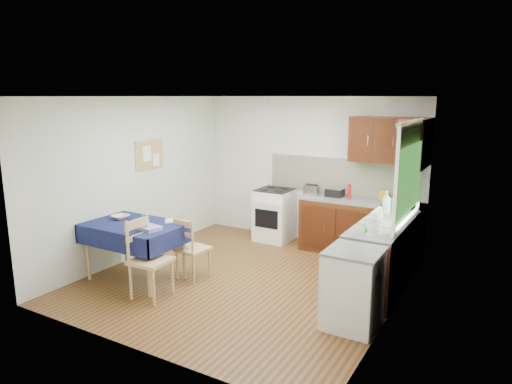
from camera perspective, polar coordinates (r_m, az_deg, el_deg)
The scene contains 33 objects.
floor at distance 6.48m, azimuth -1.24°, elevation -10.83°, with size 4.20×4.20×0.00m, color #4D2814.
ceiling at distance 5.98m, azimuth -1.35°, elevation 11.85°, with size 4.00×4.20×0.02m, color white.
wall_back at distance 7.95m, azimuth 6.59°, elevation 2.73°, with size 4.00×0.02×2.50m, color silver.
wall_front at distance 4.50m, azimuth -15.33°, elevation -4.68°, with size 4.00×0.02×2.50m, color silver.
wall_left at distance 7.33m, azimuth -14.78°, elevation 1.64°, with size 0.02×4.20×2.50m, color silver.
wall_right at distance 5.38m, azimuth 17.26°, elevation -2.12°, with size 0.02×4.20×2.50m, color silver.
base_cabinets at distance 6.92m, azimuth 14.00°, elevation -5.91°, with size 1.90×2.30×0.86m.
worktop_back at distance 7.39m, azimuth 13.07°, elevation -1.12°, with size 1.90×0.60×0.04m, color slate.
worktop_right at distance 6.15m, azimuth 15.69°, elevation -3.87°, with size 0.60×1.70×0.04m, color slate.
worktop_corner at distance 7.24m, azimuth 17.99°, elevation -1.67°, with size 0.60×0.60×0.04m, color slate.
splashback at distance 7.72m, azimuth 10.96°, elevation 1.93°, with size 2.70×0.02×0.60m, color white.
upper_cabinets at distance 7.12m, azimuth 17.10°, elevation 6.10°, with size 1.20×0.85×0.70m.
stove at distance 8.06m, azimuth 2.33°, elevation -2.83°, with size 0.60×0.61×0.92m.
window at distance 5.98m, azimuth 18.74°, elevation 3.07°, with size 0.04×1.48×1.26m.
fridge at distance 5.20m, azimuth 12.02°, elevation -11.74°, with size 0.58×0.60×0.89m.
corkboard at distance 7.48m, azimuth -13.15°, elevation 4.62°, with size 0.04×0.62×0.47m.
dining_table at distance 6.48m, azimuth -14.92°, elevation -4.72°, with size 1.32×0.90×0.80m.
chair_far at distance 6.40m, azimuth -8.19°, elevation -6.74°, with size 0.43×0.43×0.89m.
chair_near at distance 5.93m, azimuth -13.42°, elevation -7.78°, with size 0.47×0.47×1.02m.
toaster at distance 7.59m, azimuth 7.00°, elevation 0.25°, with size 0.24×0.15×0.19m.
sandwich_press at distance 7.54m, azimuth 9.82°, elevation 0.02°, with size 0.27×0.23×0.16m.
sauce_bottle at distance 7.35m, azimuth 11.58°, elevation 0.02°, with size 0.06×0.06×0.25m, color red.
yellow_packet at distance 7.46m, azimuth 15.61°, elevation -0.36°, with size 0.12×0.08×0.16m, color gold.
dish_rack at distance 6.07m, azimuth 14.95°, elevation -3.61°, with size 0.43×0.33×0.20m.
kettle at distance 5.55m, azimuth 14.58°, elevation -3.90°, with size 0.17×0.17×0.29m.
cup at distance 7.18m, azimuth 16.81°, elevation -1.16°, with size 0.12×0.12×0.09m, color silver.
soap_bottle_a at distance 6.54m, azimuth 15.99°, elevation -1.30°, with size 0.13×0.13×0.33m, color white.
soap_bottle_b at distance 6.70m, azimuth 16.50°, elevation -1.66°, with size 0.08×0.08×0.18m, color #1B55A1.
soap_bottle_c at distance 5.57m, azimuth 14.05°, elevation -4.28°, with size 0.13×0.13×0.17m, color green.
plate_bowl at distance 6.72m, azimuth -16.58°, elevation -3.02°, with size 0.24×0.24×0.06m, color beige.
book at distance 6.44m, azimuth -11.31°, elevation -3.59°, with size 0.16×0.21×0.02m, color white.
spice_jar at distance 6.57m, azimuth -13.97°, elevation -3.12°, with size 0.04×0.04×0.08m, color #268C3A.
tea_towel at distance 6.09m, azimuth -13.19°, elevation -4.41°, with size 0.28×0.22×0.05m, color navy.
Camera 1 is at (3.11, -5.11, 2.50)m, focal length 32.00 mm.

